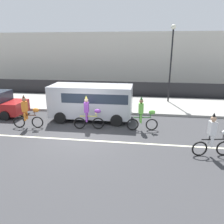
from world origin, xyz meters
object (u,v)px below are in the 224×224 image
object	(u,v)px
parade_cyclist_purple	(89,115)
street_lamp_post	(172,53)
parked_van_silver	(93,100)
parade_cyclist_orange	(28,114)
parade_cyclist_lime	(143,116)
parade_cyclist_zebra	(214,137)

from	to	relation	value
parade_cyclist_purple	street_lamp_post	world-z (taller)	street_lamp_post
parade_cyclist_purple	parked_van_silver	xyz separation A→B (m)	(-0.16, 1.66, 0.44)
parade_cyclist_orange	parked_van_silver	world-z (taller)	parked_van_silver
parade_cyclist_orange	parade_cyclist_purple	xyz separation A→B (m)	(3.45, 0.30, 0.00)
parade_cyclist_purple	parked_van_silver	world-z (taller)	parked_van_silver
parade_cyclist_orange	street_lamp_post	size ratio (longest dim) A/B	0.33
parade_cyclist_purple	street_lamp_post	xyz separation A→B (m)	(4.98, 6.55, 3.15)
parade_cyclist_lime	parked_van_silver	distance (m)	3.47
parade_cyclist_zebra	parade_cyclist_purple	bearing A→B (deg)	158.45
parade_cyclist_orange	parked_van_silver	bearing A→B (deg)	30.79
parade_cyclist_orange	parade_cyclist_purple	bearing A→B (deg)	4.96
parade_cyclist_zebra	parked_van_silver	xyz separation A→B (m)	(-6.05, 3.99, 0.44)
parked_van_silver	street_lamp_post	size ratio (longest dim) A/B	0.85
parked_van_silver	parade_cyclist_lime	bearing A→B (deg)	-25.00
parked_van_silver	parade_cyclist_zebra	bearing A→B (deg)	-33.38
parade_cyclist_purple	parade_cyclist_orange	bearing A→B (deg)	-175.04
parked_van_silver	street_lamp_post	world-z (taller)	street_lamp_post
parade_cyclist_orange	parade_cyclist_zebra	size ratio (longest dim) A/B	1.00
parade_cyclist_lime	parade_cyclist_zebra	bearing A→B (deg)	-40.81
parade_cyclist_orange	parade_cyclist_zebra	distance (m)	9.56
parade_cyclist_orange	parade_cyclist_zebra	world-z (taller)	same
parade_cyclist_zebra	street_lamp_post	size ratio (longest dim) A/B	0.33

